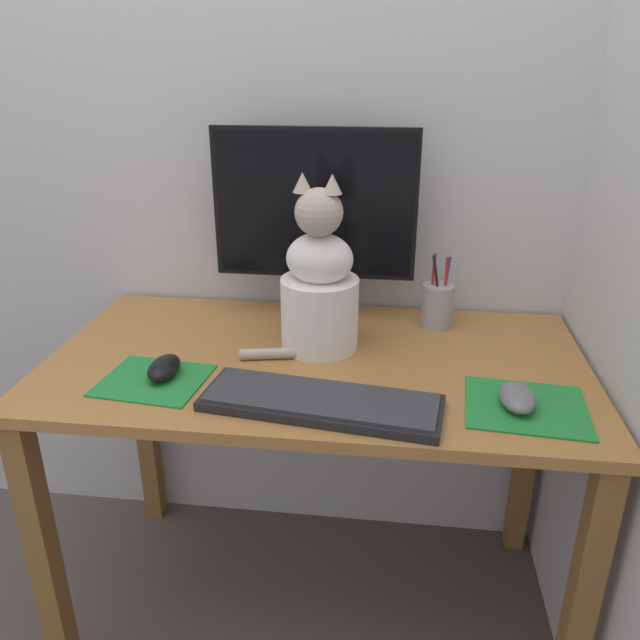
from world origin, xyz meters
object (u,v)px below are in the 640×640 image
pen_cup (437,305)px  computer_mouse_left (164,368)px  computer_mouse_right (517,397)px  cat (318,287)px  monitor (314,216)px  keyboard (321,402)px

pen_cup → computer_mouse_left: bearing=-149.0°
computer_mouse_left → pen_cup: bearing=31.0°
computer_mouse_right → cat: cat is taller
monitor → computer_mouse_right: 0.63m
keyboard → pen_cup: size_ratio=2.57×
computer_mouse_left → pen_cup: pen_cup is taller
monitor → pen_cup: 0.37m
keyboard → pen_cup: (0.23, 0.42, 0.04)m
computer_mouse_right → computer_mouse_left: bearing=177.4°
computer_mouse_left → cat: cat is taller
computer_mouse_right → pen_cup: bearing=109.6°
monitor → cat: 0.21m
monitor → keyboard: size_ratio=1.04×
cat → pen_cup: (0.27, 0.16, -0.09)m
monitor → keyboard: monitor is taller
monitor → computer_mouse_left: 0.51m
monitor → computer_mouse_right: (0.44, -0.39, -0.24)m
computer_mouse_left → cat: 0.37m
computer_mouse_left → computer_mouse_right: 0.70m
monitor → cat: bearing=-79.6°
computer_mouse_left → computer_mouse_right: bearing=-2.6°
keyboard → cat: (-0.04, 0.26, 0.14)m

